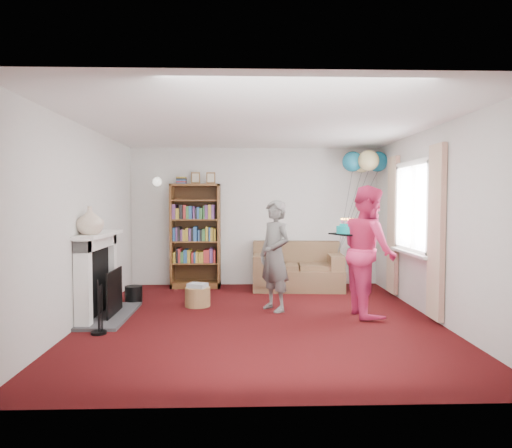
{
  "coord_description": "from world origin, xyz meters",
  "views": [
    {
      "loc": [
        -0.24,
        -5.84,
        1.55
      ],
      "look_at": [
        -0.04,
        0.6,
        1.21
      ],
      "focal_mm": 32.0,
      "sensor_mm": 36.0,
      "label": 1
    }
  ],
  "objects_px": {
    "sofa": "(298,271)",
    "birthday_cake": "(349,230)",
    "person_striped": "(275,256)",
    "person_magenta": "(369,251)",
    "bookcase": "(196,236)"
  },
  "relations": [
    {
      "from": "bookcase",
      "to": "sofa",
      "type": "relative_size",
      "value": 1.33
    },
    {
      "from": "bookcase",
      "to": "person_magenta",
      "type": "relative_size",
      "value": 1.17
    },
    {
      "from": "sofa",
      "to": "person_striped",
      "type": "relative_size",
      "value": 0.99
    },
    {
      "from": "birthday_cake",
      "to": "person_striped",
      "type": "bearing_deg",
      "value": 169.13
    },
    {
      "from": "person_magenta",
      "to": "birthday_cake",
      "type": "height_order",
      "value": "person_magenta"
    },
    {
      "from": "person_striped",
      "to": "person_magenta",
      "type": "distance_m",
      "value": 1.28
    },
    {
      "from": "person_striped",
      "to": "birthday_cake",
      "type": "bearing_deg",
      "value": 44.96
    },
    {
      "from": "bookcase",
      "to": "person_magenta",
      "type": "distance_m",
      "value": 3.29
    },
    {
      "from": "birthday_cake",
      "to": "person_magenta",
      "type": "bearing_deg",
      "value": -24.28
    },
    {
      "from": "person_striped",
      "to": "birthday_cake",
      "type": "height_order",
      "value": "person_striped"
    },
    {
      "from": "sofa",
      "to": "birthday_cake",
      "type": "xyz_separation_m",
      "value": [
        0.48,
        -1.76,
        0.84
      ]
    },
    {
      "from": "birthday_cake",
      "to": "bookcase",
      "type": "bearing_deg",
      "value": 138.81
    },
    {
      "from": "person_striped",
      "to": "person_magenta",
      "type": "height_order",
      "value": "person_magenta"
    },
    {
      "from": "sofa",
      "to": "birthday_cake",
      "type": "relative_size",
      "value": 3.83
    },
    {
      "from": "bookcase",
      "to": "person_striped",
      "type": "distance_m",
      "value": 2.22
    }
  ]
}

